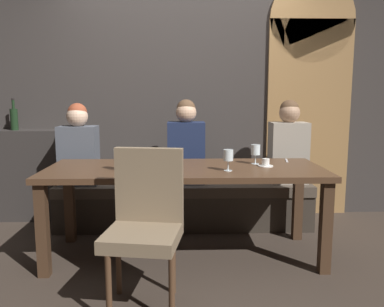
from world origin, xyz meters
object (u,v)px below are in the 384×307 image
diner_far_end (288,144)px  wine_glass_far_left (228,156)px  chair_near_side (145,217)px  wine_glass_near_left (119,155)px  banquette_bench (184,205)px  wine_bottle_dark_red (14,119)px  fork_on_table (287,161)px  espresso_cup (266,163)px  diner_redhead (79,146)px  dining_table (185,178)px  diner_bearded (186,144)px  wine_glass_near_right (256,150)px

diner_far_end → wine_glass_far_left: diner_far_end is taller
chair_near_side → wine_glass_near_left: (-0.25, 0.61, 0.30)m
banquette_bench → diner_far_end: bearing=0.7°
wine_bottle_dark_red → fork_on_table: (2.65, -0.74, -0.33)m
wine_glass_near_left → espresso_cup: bearing=6.1°
banquette_bench → chair_near_side: chair_near_side is taller
diner_redhead → fork_on_table: diner_redhead is taller
chair_near_side → wine_bottle_dark_red: (-1.50, 1.74, 0.51)m
diner_redhead → diner_far_end: diner_far_end is taller
dining_table → diner_redhead: bearing=146.1°
wine_glass_far_left → espresso_cup: 0.38m
diner_bearded → wine_glass_near_left: size_ratio=5.00×
wine_glass_near_right → diner_bearded: bearing=133.8°
banquette_bench → espresso_cup: size_ratio=20.83×
diner_bearded → diner_redhead: bearing=-177.7°
wine_bottle_dark_red → wine_glass_near_left: size_ratio=1.99×
chair_near_side → fork_on_table: (1.15, 1.00, 0.18)m
dining_table → wine_glass_near_left: (-0.51, -0.11, 0.20)m
dining_table → diner_bearded: diner_bearded is taller
dining_table → banquette_bench: dining_table is taller
chair_near_side → wine_glass_far_left: size_ratio=5.98×
dining_table → diner_redhead: 1.24m
banquette_bench → dining_table: bearing=-90.0°
diner_bearded → wine_glass_near_right: bearing=-46.2°
wine_bottle_dark_red → diner_bearded: bearing=-9.5°
wine_glass_near_right → fork_on_table: size_ratio=0.96×
banquette_bench → diner_redhead: bearing=-179.0°
wine_glass_near_right → espresso_cup: size_ratio=1.37×
chair_near_side → diner_redhead: bearing=118.5°
chair_near_side → wine_glass_near_right: bearing=45.2°
fork_on_table → chair_near_side: bearing=-128.0°
wine_glass_near_right → fork_on_table: 0.36m
diner_redhead → fork_on_table: size_ratio=4.62×
diner_bearded → wine_glass_near_right: size_ratio=5.00×
fork_on_table → wine_glass_far_left: bearing=-131.3°
dining_table → wine_glass_far_left: size_ratio=13.41×
diner_bearded → wine_glass_near_left: bearing=-122.3°
wine_glass_near_left → fork_on_table: 1.46m
wine_glass_near_left → fork_on_table: bearing=15.5°
wine_glass_near_right → banquette_bench: bearing=136.0°
dining_table → diner_bearded: (0.02, 0.73, 0.19)m
banquette_bench → chair_near_side: size_ratio=2.55×
dining_table → wine_glass_near_right: wine_glass_near_right is taller
dining_table → chair_near_side: (-0.25, -0.72, -0.09)m
chair_near_side → diner_far_end: size_ratio=1.20×
dining_table → wine_glass_far_left: wine_glass_far_left is taller
banquette_bench → diner_bearded: diner_bearded is taller
wine_bottle_dark_red → fork_on_table: 2.77m
diner_redhead → wine_bottle_dark_red: wine_bottle_dark_red is taller
banquette_bench → wine_bottle_dark_red: size_ratio=7.67×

